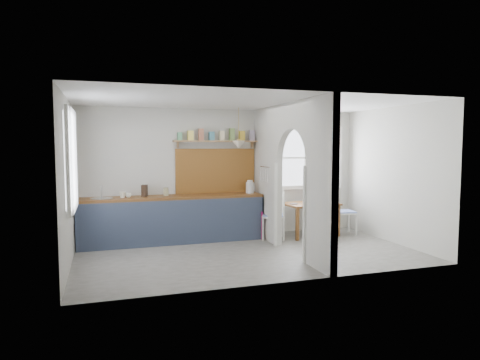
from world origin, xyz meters
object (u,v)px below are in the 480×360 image
object	(u,v)px
vase	(308,196)
kettle	(250,187)
dining_table	(310,219)
chair_right	(344,211)
chair_left	(273,215)

from	to	relation	value
vase	kettle	bearing A→B (deg)	178.52
vase	dining_table	bearing A→B (deg)	-107.30
chair_right	kettle	world-z (taller)	kettle
vase	chair_right	bearing A→B (deg)	-24.14
chair_left	chair_right	bearing A→B (deg)	109.90
vase	chair_left	bearing A→B (deg)	-162.13
kettle	vase	distance (m)	1.32
chair_left	dining_table	bearing A→B (deg)	114.06
kettle	chair_right	bearing A→B (deg)	-11.54
chair_right	dining_table	bearing A→B (deg)	94.67
kettle	vase	xyz separation A→B (m)	(1.30, -0.03, -0.24)
chair_right	vase	world-z (taller)	chair_right
dining_table	vase	world-z (taller)	vase
chair_right	vase	xyz separation A→B (m)	(-0.68, 0.30, 0.31)
chair_right	vase	bearing A→B (deg)	75.41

